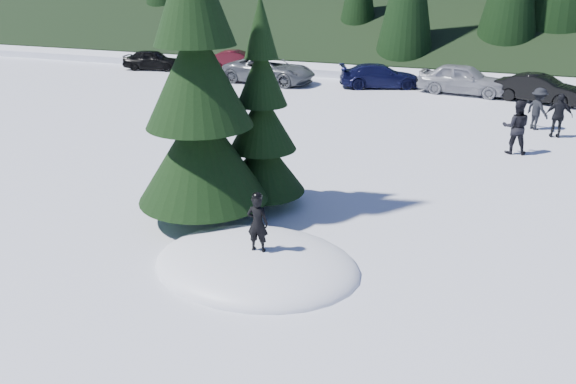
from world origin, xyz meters
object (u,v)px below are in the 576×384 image
(adult_0, at_px, (516,127))
(adult_2, at_px, (538,109))
(adult_1, at_px, (559,116))
(car_0, at_px, (153,60))
(spruce_tall, at_px, (198,88))
(car_1, at_px, (238,61))
(car_4, at_px, (463,79))
(car_5, at_px, (540,89))
(child_skier, at_px, (258,223))
(car_2, at_px, (269,70))
(car_3, at_px, (380,76))
(spruce_short, at_px, (262,128))

(adult_0, bearing_deg, adult_2, -107.64)
(adult_1, bearing_deg, adult_2, -58.33)
(car_0, bearing_deg, adult_2, -117.47)
(adult_0, bearing_deg, spruce_tall, 44.91)
(car_1, height_order, car_4, car_4)
(adult_1, height_order, car_5, adult_1)
(spruce_tall, bearing_deg, car_0, 126.59)
(car_5, bearing_deg, adult_1, -158.77)
(spruce_tall, bearing_deg, car_1, 113.44)
(child_skier, xyz_separation_m, car_2, (-7.89, 19.51, -0.37))
(car_3, relative_size, car_4, 0.96)
(car_1, distance_m, car_5, 17.41)
(car_3, height_order, car_5, car_5)
(spruce_short, xyz_separation_m, adult_0, (6.20, 7.20, -1.19))
(adult_2, bearing_deg, spruce_short, 108.04)
(spruce_tall, relative_size, car_4, 1.94)
(spruce_short, relative_size, child_skier, 4.44)
(adult_1, bearing_deg, car_2, -27.77)
(car_4, xyz_separation_m, car_5, (3.54, -0.74, -0.10))
(child_skier, relative_size, adult_2, 0.74)
(spruce_short, distance_m, adult_1, 12.59)
(spruce_tall, relative_size, spruce_short, 1.60)
(car_0, bearing_deg, car_2, -110.25)
(spruce_short, distance_m, adult_2, 12.97)
(adult_1, relative_size, car_5, 0.42)
(spruce_short, xyz_separation_m, child_skier, (1.32, -3.35, -1.02))
(spruce_tall, xyz_separation_m, adult_0, (7.20, 8.60, -2.40))
(spruce_short, bearing_deg, car_2, 112.13)
(adult_2, distance_m, car_4, 6.88)
(adult_0, bearing_deg, child_skier, 60.01)
(child_skier, relative_size, car_0, 0.33)
(adult_0, height_order, adult_2, adult_0)
(child_skier, relative_size, adult_0, 0.66)
(adult_1, xyz_separation_m, car_0, (-22.84, 7.77, -0.20))
(adult_0, xyz_separation_m, car_5, (1.06, 8.94, -0.27))
(adult_1, xyz_separation_m, car_2, (-14.27, 6.28, -0.11))
(child_skier, bearing_deg, spruce_short, -72.91)
(adult_2, bearing_deg, adult_1, 176.63)
(car_1, distance_m, car_4, 13.80)
(spruce_short, height_order, car_2, spruce_short)
(spruce_tall, distance_m, spruce_short, 2.11)
(child_skier, xyz_separation_m, adult_0, (4.89, 10.55, -0.17))
(spruce_short, xyz_separation_m, car_0, (-15.15, 17.65, -1.48))
(car_1, xyz_separation_m, car_4, (13.62, -2.22, 0.13))
(car_5, bearing_deg, car_4, 95.43)
(adult_1, xyz_separation_m, car_4, (-3.97, 7.00, -0.07))
(adult_2, distance_m, car_1, 18.82)
(spruce_short, xyz_separation_m, car_2, (-6.57, 16.16, -1.39))
(adult_1, distance_m, car_3, 10.95)
(spruce_tall, distance_m, adult_0, 11.47)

